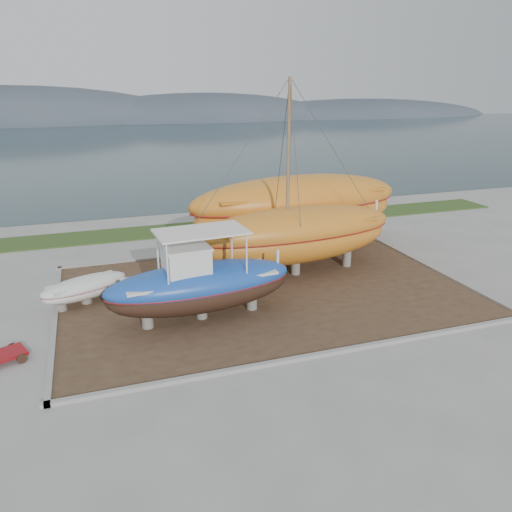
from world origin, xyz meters
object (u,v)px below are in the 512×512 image
object	(u,v)px
white_dinghy	(85,291)
orange_bare_hull	(297,214)
red_trailer	(3,358)
orange_sailboat	(298,182)
blue_caique	(200,276)

from	to	relation	value
white_dinghy	orange_bare_hull	bearing A→B (deg)	-5.08
red_trailer	orange_sailboat	bearing A→B (deg)	-4.11
orange_sailboat	red_trailer	bearing A→B (deg)	-165.58
white_dinghy	orange_bare_hull	xyz separation A→B (m)	(11.58, 3.95, 1.50)
white_dinghy	red_trailer	size ratio (longest dim) A/B	1.71
red_trailer	blue_caique	bearing A→B (deg)	-14.76
blue_caique	white_dinghy	xyz separation A→B (m)	(-4.42, 3.05, -1.26)
blue_caique	white_dinghy	size ratio (longest dim) A/B	1.99
blue_caique	orange_bare_hull	world-z (taller)	orange_bare_hull
white_dinghy	orange_bare_hull	world-z (taller)	orange_bare_hull
orange_sailboat	white_dinghy	bearing A→B (deg)	177.10
orange_bare_hull	red_trailer	xyz separation A→B (m)	(-14.39, -8.06, -1.98)
orange_sailboat	blue_caique	bearing A→B (deg)	-153.55
white_dinghy	orange_bare_hull	distance (m)	12.32
orange_sailboat	red_trailer	xyz separation A→B (m)	(-12.79, -4.42, -4.56)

